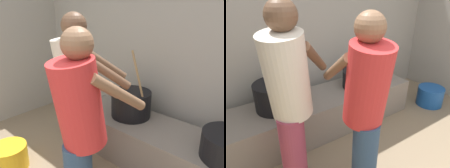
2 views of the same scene
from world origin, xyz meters
TOP-DOWN VIEW (x-y plane):
  - block_enclosure_rear at (0.00, 2.54)m, footprint 4.88×0.20m
  - hearth_ledge at (0.14, 2.02)m, footprint 2.37×0.60m
  - cooking_pot_main at (-0.39, 2.07)m, footprint 0.44×0.44m
  - cook_in_cream_shirt at (-0.49, 1.38)m, footprint 0.69×0.69m
  - cook_in_red_shirt at (-0.06, 1.04)m, footprint 0.44×0.69m
  - bucket_yellow_plastic at (-1.13, 0.96)m, footprint 0.36×0.36m

SIDE VIEW (x-z plane):
  - bucket_yellow_plastic at x=-1.13m, z-range 0.00..0.26m
  - hearth_ledge at x=0.14m, z-range 0.00..0.44m
  - cooking_pot_main at x=-0.39m, z-range 0.22..0.96m
  - cook_in_red_shirt at x=-0.06m, z-range 0.10..1.62m
  - cook_in_cream_shirt at x=-0.49m, z-range 0.11..1.70m
  - block_enclosure_rear at x=0.00m, z-range 0.00..2.27m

